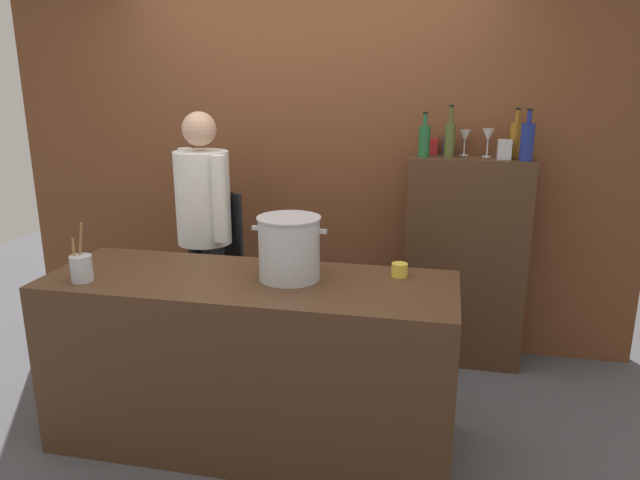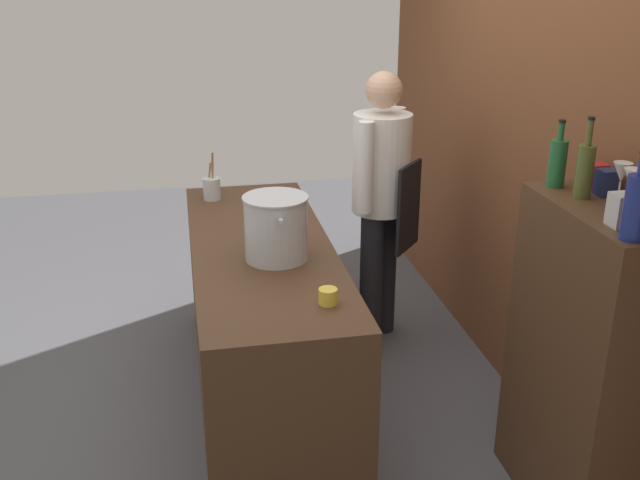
{
  "view_description": "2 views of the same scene",
  "coord_description": "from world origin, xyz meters",
  "px_view_note": "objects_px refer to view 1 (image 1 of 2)",
  "views": [
    {
      "loc": [
        0.93,
        -2.63,
        1.87
      ],
      "look_at": [
        0.29,
        0.35,
        1.02
      ],
      "focal_mm": 33.35,
      "sensor_mm": 36.0,
      "label": 1
    },
    {
      "loc": [
        3.44,
        -0.37,
        2.27
      ],
      "look_at": [
        0.26,
        0.25,
        1.01
      ],
      "focal_mm": 41.37,
      "sensor_mm": 36.0,
      "label": 2
    }
  ],
  "objects_px": {
    "utensil_crock": "(81,268)",
    "spice_tin_silver": "(504,149)",
    "stockpot_large": "(289,248)",
    "spice_tin_navy": "(448,147)",
    "butter_jar": "(400,270)",
    "wine_glass_tall": "(465,137)",
    "chef": "(205,223)",
    "spice_tin_red": "(432,146)",
    "wine_glass_short": "(488,136)",
    "wine_bottle_amber": "(516,139)",
    "wine_bottle_green": "(424,140)",
    "wine_bottle_olive": "(450,139)",
    "wine_bottle_cobalt": "(527,141)"
  },
  "relations": [
    {
      "from": "wine_glass_tall",
      "to": "spice_tin_silver",
      "type": "bearing_deg",
      "value": -29.87
    },
    {
      "from": "chef",
      "to": "utensil_crock",
      "type": "bearing_deg",
      "value": 116.9
    },
    {
      "from": "utensil_crock",
      "to": "spice_tin_red",
      "type": "relative_size",
      "value": 2.89
    },
    {
      "from": "chef",
      "to": "spice_tin_red",
      "type": "xyz_separation_m",
      "value": [
        1.38,
        0.51,
        0.46
      ]
    },
    {
      "from": "wine_bottle_olive",
      "to": "wine_bottle_green",
      "type": "relative_size",
      "value": 1.15
    },
    {
      "from": "wine_bottle_cobalt",
      "to": "wine_glass_short",
      "type": "height_order",
      "value": "wine_bottle_cobalt"
    },
    {
      "from": "wine_bottle_cobalt",
      "to": "spice_tin_red",
      "type": "distance_m",
      "value": 0.59
    },
    {
      "from": "chef",
      "to": "wine_bottle_amber",
      "type": "bearing_deg",
      "value": -127.07
    },
    {
      "from": "chef",
      "to": "wine_bottle_olive",
      "type": "relative_size",
      "value": 5.2
    },
    {
      "from": "butter_jar",
      "to": "wine_glass_tall",
      "type": "height_order",
      "value": "wine_glass_tall"
    },
    {
      "from": "chef",
      "to": "wine_bottle_green",
      "type": "xyz_separation_m",
      "value": [
        1.33,
        0.36,
        0.51
      ]
    },
    {
      "from": "utensil_crock",
      "to": "wine_glass_short",
      "type": "xyz_separation_m",
      "value": [
        1.95,
        1.42,
        0.54
      ]
    },
    {
      "from": "stockpot_large",
      "to": "wine_bottle_cobalt",
      "type": "relative_size",
      "value": 1.22
    },
    {
      "from": "stockpot_large",
      "to": "butter_jar",
      "type": "distance_m",
      "value": 0.56
    },
    {
      "from": "utensil_crock",
      "to": "butter_jar",
      "type": "height_order",
      "value": "utensil_crock"
    },
    {
      "from": "wine_bottle_amber",
      "to": "wine_glass_tall",
      "type": "bearing_deg",
      "value": 169.16
    },
    {
      "from": "wine_bottle_olive",
      "to": "spice_tin_navy",
      "type": "bearing_deg",
      "value": 92.92
    },
    {
      "from": "wine_glass_short",
      "to": "spice_tin_red",
      "type": "relative_size",
      "value": 1.75
    },
    {
      "from": "spice_tin_navy",
      "to": "spice_tin_silver",
      "type": "distance_m",
      "value": 0.36
    },
    {
      "from": "wine_bottle_olive",
      "to": "wine_glass_tall",
      "type": "bearing_deg",
      "value": 46.98
    },
    {
      "from": "utensil_crock",
      "to": "wine_glass_tall",
      "type": "xyz_separation_m",
      "value": [
        1.81,
        1.47,
        0.52
      ]
    },
    {
      "from": "spice_tin_silver",
      "to": "utensil_crock",
      "type": "bearing_deg",
      "value": -146.86
    },
    {
      "from": "wine_bottle_green",
      "to": "wine_glass_short",
      "type": "relative_size",
      "value": 1.57
    },
    {
      "from": "wine_bottle_amber",
      "to": "chef",
      "type": "bearing_deg",
      "value": -167.12
    },
    {
      "from": "wine_bottle_amber",
      "to": "spice_tin_red",
      "type": "xyz_separation_m",
      "value": [
        -0.5,
        0.08,
        -0.07
      ]
    },
    {
      "from": "utensil_crock",
      "to": "wine_bottle_green",
      "type": "relative_size",
      "value": 1.05
    },
    {
      "from": "chef",
      "to": "wine_bottle_olive",
      "type": "bearing_deg",
      "value": -125.31
    },
    {
      "from": "stockpot_large",
      "to": "spice_tin_navy",
      "type": "bearing_deg",
      "value": 59.07
    },
    {
      "from": "utensil_crock",
      "to": "wine_bottle_amber",
      "type": "bearing_deg",
      "value": 33.75
    },
    {
      "from": "butter_jar",
      "to": "spice_tin_silver",
      "type": "bearing_deg",
      "value": 60.21
    },
    {
      "from": "wine_bottle_green",
      "to": "wine_glass_tall",
      "type": "distance_m",
      "value": 0.28
    },
    {
      "from": "wine_bottle_olive",
      "to": "wine_bottle_amber",
      "type": "bearing_deg",
      "value": 6.04
    },
    {
      "from": "spice_tin_silver",
      "to": "chef",
      "type": "bearing_deg",
      "value": -168.97
    },
    {
      "from": "wine_glass_short",
      "to": "spice_tin_silver",
      "type": "bearing_deg",
      "value": -44.02
    },
    {
      "from": "wine_bottle_olive",
      "to": "spice_tin_silver",
      "type": "height_order",
      "value": "wine_bottle_olive"
    },
    {
      "from": "stockpot_large",
      "to": "wine_bottle_cobalt",
      "type": "height_order",
      "value": "wine_bottle_cobalt"
    },
    {
      "from": "utensil_crock",
      "to": "spice_tin_silver",
      "type": "distance_m",
      "value": 2.48
    },
    {
      "from": "wine_glass_short",
      "to": "spice_tin_silver",
      "type": "distance_m",
      "value": 0.15
    },
    {
      "from": "wine_glass_tall",
      "to": "butter_jar",
      "type": "bearing_deg",
      "value": -105.75
    },
    {
      "from": "wine_bottle_olive",
      "to": "butter_jar",
      "type": "bearing_deg",
      "value": -102.15
    },
    {
      "from": "wine_bottle_green",
      "to": "spice_tin_silver",
      "type": "relative_size",
      "value": 2.33
    },
    {
      "from": "utensil_crock",
      "to": "spice_tin_red",
      "type": "bearing_deg",
      "value": 42.87
    },
    {
      "from": "butter_jar",
      "to": "spice_tin_navy",
      "type": "bearing_deg",
      "value": 79.29
    },
    {
      "from": "chef",
      "to": "wine_glass_short",
      "type": "bearing_deg",
      "value": -125.43
    },
    {
      "from": "spice_tin_navy",
      "to": "wine_bottle_green",
      "type": "bearing_deg",
      "value": -137.24
    },
    {
      "from": "wine_glass_short",
      "to": "wine_glass_tall",
      "type": "relative_size",
      "value": 1.1
    },
    {
      "from": "chef",
      "to": "stockpot_large",
      "type": "height_order",
      "value": "chef"
    },
    {
      "from": "stockpot_large",
      "to": "wine_glass_tall",
      "type": "relative_size",
      "value": 2.32
    },
    {
      "from": "chef",
      "to": "wine_bottle_amber",
      "type": "relative_size",
      "value": 5.47
    },
    {
      "from": "stockpot_large",
      "to": "wine_glass_short",
      "type": "relative_size",
      "value": 2.12
    }
  ]
}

